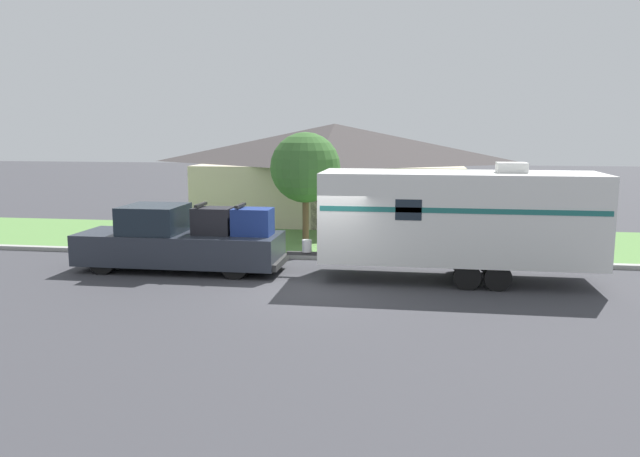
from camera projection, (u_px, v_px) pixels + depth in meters
ground_plane at (319, 288)px, 16.98m from camera, size 120.00×120.00×0.00m
curb_strip at (336, 258)px, 20.63m from camera, size 80.00×0.30×0.14m
lawn_strip at (348, 240)px, 24.20m from camera, size 80.00×7.00×0.03m
house_across_street at (334, 170)px, 29.86m from camera, size 12.78×8.35×4.52m
pickup_truck at (181, 241)px, 18.96m from camera, size 6.29×2.00×2.07m
travel_trailer at (459, 217)px, 17.57m from camera, size 8.80×2.40×3.37m
mailbox at (256, 223)px, 21.85m from camera, size 0.48×0.20×1.34m
tree_in_yard at (305, 168)px, 22.90m from camera, size 2.59×2.59×4.17m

